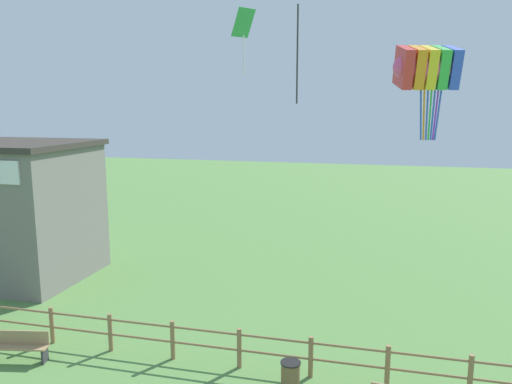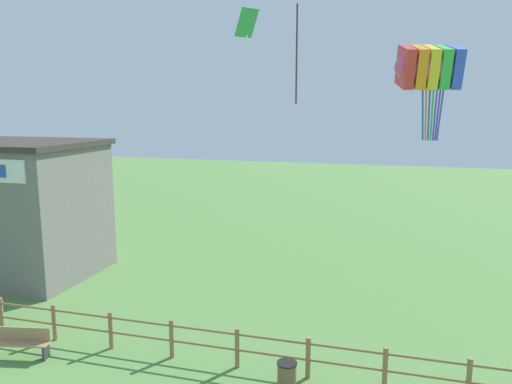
# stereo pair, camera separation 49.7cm
# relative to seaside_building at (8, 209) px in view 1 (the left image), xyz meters

# --- Properties ---
(wooden_fence) EXTENTS (21.17, 0.14, 1.21)m
(wooden_fence) POSITION_rel_seaside_building_xyz_m (12.19, -5.26, -2.36)
(wooden_fence) COLOR olive
(wooden_fence) RESTS_ON ground_plane
(seaside_building) EXTENTS (7.11, 5.43, 6.07)m
(seaside_building) POSITION_rel_seaside_building_xyz_m (0.00, 0.00, 0.00)
(seaside_building) COLOR slate
(seaside_building) RESTS_ON ground_plane
(park_bench_by_building) EXTENTS (1.84, 0.76, 0.91)m
(park_bench_by_building) POSITION_rel_seaside_building_xyz_m (5.62, -6.49, -2.55)
(park_bench_by_building) COLOR #9E7F56
(park_bench_by_building) RESTS_ON ground_plane
(trash_bin) EXTENTS (0.56, 0.56, 0.79)m
(trash_bin) POSITION_rel_seaside_building_xyz_m (13.85, -6.00, -2.65)
(trash_bin) COLOR brown
(trash_bin) RESTS_ON ground_plane
(kite_rainbow_parafoil) EXTENTS (2.40, 1.88, 2.96)m
(kite_rainbow_parafoil) POSITION_rel_seaside_building_xyz_m (17.25, -1.60, 5.73)
(kite_rainbow_parafoil) COLOR #E54C8C
(kite_green_diamond) EXTENTS (0.88, 0.95, 2.39)m
(kite_green_diamond) POSITION_rel_seaside_building_xyz_m (10.78, 0.42, 7.41)
(kite_green_diamond) COLOR green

